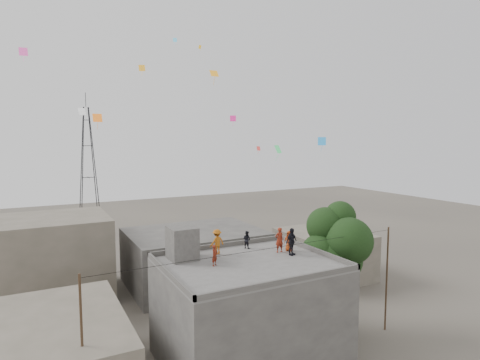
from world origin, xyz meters
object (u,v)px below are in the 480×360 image
Objects in this scene: transmission_tower at (88,171)px; person_dark_adult at (291,242)px; person_red_adult at (279,240)px; stair_head_box at (182,243)px; tree at (337,246)px.

transmission_tower is 40.51m from person_dark_adult.
transmission_tower reaches higher than person_red_adult.
stair_head_box is at bearing 140.40° from person_dark_adult.
stair_head_box is 1.22× the size of person_red_adult.
person_dark_adult is at bearing -20.56° from stair_head_box.
person_red_adult is (-4.47, 0.51, 0.81)m from tree.
stair_head_box is at bearing -13.89° from person_red_adult.
tree reaches higher than person_red_adult.
stair_head_box is 6.86m from person_dark_adult.
person_dark_adult reaches higher than person_red_adult.
transmission_tower is (-0.80, 37.40, 1.97)m from stair_head_box.
person_dark_adult is at bearing -79.72° from transmission_tower.
stair_head_box is 10.80m from tree.
stair_head_box is at bearing -88.77° from transmission_tower.
person_dark_adult is (7.22, -39.81, -2.10)m from transmission_tower.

